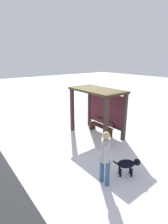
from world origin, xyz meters
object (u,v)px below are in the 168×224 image
at_px(bus_shelter, 100,102).
at_px(person_walking, 105,154).
at_px(bench_left_inside, 101,127).
at_px(dog, 128,164).

bearing_deg(bus_shelter, person_walking, -40.47).
relative_size(bus_shelter, person_walking, 1.57).
bearing_deg(bench_left_inside, bus_shelter, -90.00).
bearing_deg(bus_shelter, dog, -27.02).
xyz_separation_m(bus_shelter, person_walking, (2.92, -2.49, -0.68)).
relative_size(bench_left_inside, dog, 1.91).
bearing_deg(person_walking, dog, 77.00).
distance_m(bus_shelter, dog, 3.74).
distance_m(bench_left_inside, person_walking, 4.01).
height_order(person_walking, dog, person_walking).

